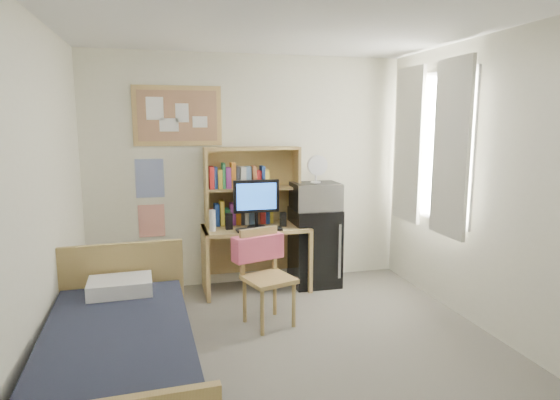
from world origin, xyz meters
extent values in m
cube|color=slate|center=(0.00, 0.00, -0.01)|extent=(3.60, 4.20, 0.02)
cube|color=white|center=(0.00, 0.00, 2.60)|extent=(3.60, 4.20, 0.02)
cube|color=white|center=(0.00, 2.10, 1.30)|extent=(3.60, 0.04, 2.60)
cube|color=white|center=(0.00, -2.10, 1.30)|extent=(3.60, 0.04, 2.60)
cube|color=white|center=(-1.80, 0.00, 1.30)|extent=(0.04, 4.20, 2.60)
cube|color=white|center=(1.80, 0.00, 1.30)|extent=(0.04, 4.20, 2.60)
cube|color=white|center=(1.75, 1.20, 1.60)|extent=(0.10, 1.40, 1.70)
cube|color=silver|center=(1.72, 0.80, 1.60)|extent=(0.04, 0.55, 1.70)
cube|color=silver|center=(1.72, 1.60, 1.60)|extent=(0.04, 0.55, 1.70)
cube|color=#A77B58|center=(-0.78, 2.08, 1.92)|extent=(0.94, 0.03, 0.64)
cube|color=#2943A7|center=(-1.10, 2.09, 1.25)|extent=(0.30, 0.01, 0.42)
cube|color=#E64228|center=(-1.10, 2.09, 0.78)|extent=(0.28, 0.01, 0.36)
cube|color=tan|center=(0.01, 1.79, 0.36)|extent=(1.16, 0.59, 0.72)
cube|color=tan|center=(-0.06, 0.85, 0.45)|extent=(0.56, 0.56, 0.89)
cube|color=black|center=(0.70, 1.82, 0.44)|extent=(0.52, 0.52, 0.88)
cube|color=black|center=(-1.28, -0.21, 0.27)|extent=(1.05, 1.97, 0.53)
cube|color=tan|center=(0.01, 1.94, 1.15)|extent=(1.06, 0.28, 0.86)
cube|color=black|center=(0.01, 1.73, 0.98)|extent=(0.50, 0.04, 0.53)
cube|color=black|center=(0.01, 1.59, 0.73)|extent=(0.48, 0.16, 0.02)
cube|color=black|center=(-0.29, 1.73, 0.81)|extent=(0.07, 0.07, 0.17)
cube|color=black|center=(0.31, 1.74, 0.80)|extent=(0.06, 0.06, 0.15)
cylinder|color=white|center=(-0.47, 1.69, 0.83)|extent=(0.07, 0.07, 0.23)
cube|color=#DE5472|center=(-0.12, 1.04, 0.69)|extent=(0.51, 0.29, 0.23)
cube|color=#B9B9BE|center=(0.70, 1.80, 1.03)|extent=(0.52, 0.40, 0.30)
cylinder|color=white|center=(0.70, 1.80, 1.32)|extent=(0.22, 0.22, 0.28)
cube|color=white|center=(-1.31, 0.54, 0.59)|extent=(0.49, 0.36, 0.11)
camera|label=1|loc=(-0.95, -3.15, 1.85)|focal=30.00mm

